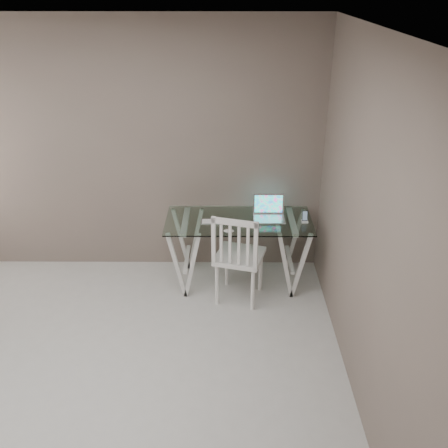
# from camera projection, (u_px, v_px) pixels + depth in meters

# --- Properties ---
(room) EXTENTS (4.50, 4.52, 2.71)m
(room) POSITION_uv_depth(u_px,v_px,m) (56.00, 209.00, 3.06)
(room) COLOR #B4B2AD
(room) RESTS_ON ground
(desk) EXTENTS (1.50, 0.70, 0.75)m
(desk) POSITION_uv_depth(u_px,v_px,m) (238.00, 251.00, 5.28)
(desk) COLOR silver
(desk) RESTS_ON ground
(chair) EXTENTS (0.56, 0.56, 0.99)m
(chair) POSITION_uv_depth(u_px,v_px,m) (238.00, 255.00, 4.88)
(chair) COLOR white
(chair) RESTS_ON ground
(laptop) EXTENTS (0.32, 0.26, 0.23)m
(laptop) POSITION_uv_depth(u_px,v_px,m) (269.00, 212.00, 5.16)
(laptop) COLOR silver
(laptop) RESTS_ON desk
(keyboard) EXTENTS (0.28, 0.12, 0.01)m
(keyboard) POSITION_uv_depth(u_px,v_px,m) (215.00, 222.00, 5.08)
(keyboard) COLOR silver
(keyboard) RESTS_ON desk
(mouse) EXTENTS (0.10, 0.06, 0.03)m
(mouse) POSITION_uv_depth(u_px,v_px,m) (229.00, 231.00, 4.87)
(mouse) COLOR silver
(mouse) RESTS_ON desk
(phone_dock) EXTENTS (0.07, 0.07, 0.12)m
(phone_dock) POSITION_uv_depth(u_px,v_px,m) (305.00, 219.00, 5.07)
(phone_dock) COLOR white
(phone_dock) RESTS_ON desk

